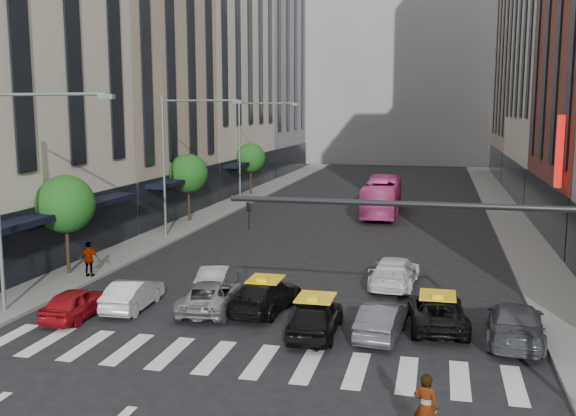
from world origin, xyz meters
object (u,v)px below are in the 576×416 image
Objects in this scene: car_white_front at (133,294)px; pedestrian_far at (89,259)px; taxi_left at (266,295)px; bus at (382,196)px; taxi_center at (315,317)px; streetlamp_near at (16,170)px; streetlamp_far at (250,137)px; streetlamp_mid at (177,148)px; car_red at (76,303)px.

pedestrian_far is (-4.24, 3.80, 0.40)m from car_white_front.
taxi_left is 0.43× the size of bus.
taxi_left is 1.10× the size of taxi_center.
streetlamp_near is 5.15× the size of pedestrian_far.
streetlamp_near is 1.00× the size of streetlamp_far.
pedestrian_far is (-12.30, 5.24, 0.31)m from taxi_center.
car_white_front is at bearing 25.09° from streetlamp_near.
streetlamp_far is at bearing 90.00° from streetlamp_mid.
streetlamp_far is at bearing -85.26° from car_white_front.
car_white_front is 8.19m from taxi_center.
car_red is at bearing 3.98° from streetlamp_near.
car_red is at bearing 0.73° from taxi_center.
bus is (11.88, 12.84, -4.42)m from streetlamp_mid.
taxi_left is 3.53m from taxi_center.
pedestrian_far reaches higher than car_white_front.
taxi_left is 26.18m from bus.
taxi_center is 2.40× the size of pedestrian_far.
streetlamp_mid is 1.00× the size of streetlamp_far.
pedestrian_far is (-12.24, -23.22, -0.46)m from bus.
streetlamp_near is 16.00m from streetlamp_mid.
bus is at bearing 47.22° from streetlamp_mid.
streetlamp_near is 13.03m from taxi_center.
car_white_front is 0.36× the size of bus.
streetlamp_mid is 2.47× the size of car_red.
taxi_center is (2.57, -2.42, 0.05)m from taxi_left.
streetlamp_mid is at bearing 46.56° from bus.
bus is (9.64, 28.69, 0.86)m from car_red.
taxi_left is (9.38, 2.80, -5.24)m from streetlamp_near.
streetlamp_far is 32.36m from car_red.
streetlamp_near and streetlamp_mid have the same top height.
taxi_center is at bearing -179.08° from car_red.
taxi_center is (9.71, 0.22, 0.09)m from car_red.
pedestrian_far is (-0.36, -10.38, -4.88)m from streetlamp_mid.
car_red is at bearing -81.96° from streetlamp_mid.
streetlamp_mid is 2.37× the size of car_white_front.
taxi_left is at bearing -43.87° from taxi_center.
streetlamp_mid is 20.34m from taxi_center.
streetlamp_far is 26.83m from pedestrian_far.
streetlamp_near is at bearing -90.00° from streetlamp_far.
streetlamp_mid is 11.48m from pedestrian_far.
pedestrian_far is (-0.36, -26.38, -4.88)m from streetlamp_far.
car_white_front is 2.18× the size of pedestrian_far.
streetlamp_mid is 2.15× the size of taxi_center.
bus reaches higher than taxi_center.
streetlamp_far is 1.96× the size of taxi_left.
car_white_front reaches higher than car_red.
streetlamp_mid reaches higher than taxi_center.
taxi_left is (9.38, -29.20, -5.24)m from streetlamp_far.
taxi_left is (7.14, 2.64, 0.04)m from car_red.
taxi_left is 2.63× the size of pedestrian_far.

